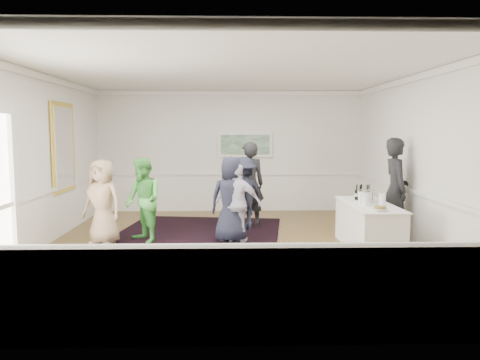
{
  "coord_description": "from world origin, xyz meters",
  "views": [
    {
      "loc": [
        -0.05,
        -8.46,
        2.14
      ],
      "look_at": [
        0.17,
        0.2,
        1.23
      ],
      "focal_mm": 35.0,
      "sensor_mm": 36.0,
      "label": 1
    }
  ],
  "objects_px": {
    "ice_bucket": "(366,196)",
    "nut_bowl": "(380,209)",
    "guest_green": "(143,200)",
    "guest_dark_a": "(244,194)",
    "guest_dark_b": "(249,184)",
    "guest_lilac": "(238,203)",
    "serving_table": "(368,226)",
    "guest_tan": "(102,202)",
    "guest_navy": "(231,199)",
    "bartender": "(396,190)"
  },
  "relations": [
    {
      "from": "ice_bucket",
      "to": "nut_bowl",
      "type": "distance_m",
      "value": 0.92
    },
    {
      "from": "guest_green",
      "to": "guest_dark_a",
      "type": "relative_size",
      "value": 1.04
    },
    {
      "from": "guest_green",
      "to": "guest_dark_b",
      "type": "xyz_separation_m",
      "value": [
        2.09,
        1.5,
        0.13
      ]
    },
    {
      "from": "guest_lilac",
      "to": "ice_bucket",
      "type": "height_order",
      "value": "guest_lilac"
    },
    {
      "from": "serving_table",
      "to": "guest_green",
      "type": "distance_m",
      "value": 4.23
    },
    {
      "from": "guest_lilac",
      "to": "guest_dark_b",
      "type": "distance_m",
      "value": 1.6
    },
    {
      "from": "guest_tan",
      "to": "guest_navy",
      "type": "distance_m",
      "value": 2.43
    },
    {
      "from": "guest_green",
      "to": "guest_navy",
      "type": "bearing_deg",
      "value": 53.81
    },
    {
      "from": "guest_tan",
      "to": "guest_navy",
      "type": "height_order",
      "value": "guest_navy"
    },
    {
      "from": "guest_dark_a",
      "to": "nut_bowl",
      "type": "height_order",
      "value": "guest_dark_a"
    },
    {
      "from": "ice_bucket",
      "to": "nut_bowl",
      "type": "relative_size",
      "value": 1.11
    },
    {
      "from": "nut_bowl",
      "to": "guest_dark_b",
      "type": "bearing_deg",
      "value": 124.89
    },
    {
      "from": "serving_table",
      "to": "bartender",
      "type": "bearing_deg",
      "value": 42.45
    },
    {
      "from": "serving_table",
      "to": "guest_dark_a",
      "type": "bearing_deg",
      "value": 142.47
    },
    {
      "from": "guest_green",
      "to": "serving_table",
      "type": "bearing_deg",
      "value": 45.28
    },
    {
      "from": "guest_lilac",
      "to": "ice_bucket",
      "type": "distance_m",
      "value": 2.39
    },
    {
      "from": "bartender",
      "to": "guest_lilac",
      "type": "relative_size",
      "value": 1.32
    },
    {
      "from": "ice_bucket",
      "to": "guest_navy",
      "type": "bearing_deg",
      "value": 169.0
    },
    {
      "from": "serving_table",
      "to": "guest_lilac",
      "type": "bearing_deg",
      "value": 166.5
    },
    {
      "from": "bartender",
      "to": "guest_dark_a",
      "type": "xyz_separation_m",
      "value": [
        -2.92,
        1.04,
        -0.22
      ]
    },
    {
      "from": "serving_table",
      "to": "guest_dark_a",
      "type": "relative_size",
      "value": 1.3
    },
    {
      "from": "nut_bowl",
      "to": "guest_tan",
      "type": "bearing_deg",
      "value": 165.7
    },
    {
      "from": "guest_lilac",
      "to": "nut_bowl",
      "type": "height_order",
      "value": "guest_lilac"
    },
    {
      "from": "ice_bucket",
      "to": "bartender",
      "type": "bearing_deg",
      "value": 35.05
    },
    {
      "from": "nut_bowl",
      "to": "bartender",
      "type": "bearing_deg",
      "value": 61.74
    },
    {
      "from": "guest_tan",
      "to": "guest_lilac",
      "type": "height_order",
      "value": "guest_tan"
    },
    {
      "from": "bartender",
      "to": "guest_green",
      "type": "xyz_separation_m",
      "value": [
        -4.88,
        -0.02,
        -0.19
      ]
    },
    {
      "from": "guest_dark_a",
      "to": "guest_dark_b",
      "type": "height_order",
      "value": "guest_dark_b"
    },
    {
      "from": "guest_dark_b",
      "to": "guest_navy",
      "type": "distance_m",
      "value": 1.56
    },
    {
      "from": "guest_dark_b",
      "to": "guest_navy",
      "type": "height_order",
      "value": "guest_dark_b"
    },
    {
      "from": "guest_navy",
      "to": "serving_table",
      "type": "bearing_deg",
      "value": 177.59
    },
    {
      "from": "guest_dark_a",
      "to": "ice_bucket",
      "type": "height_order",
      "value": "guest_dark_a"
    },
    {
      "from": "guest_green",
      "to": "ice_bucket",
      "type": "bearing_deg",
      "value": 47.27
    },
    {
      "from": "ice_bucket",
      "to": "guest_dark_b",
      "type": "bearing_deg",
      "value": 136.14
    },
    {
      "from": "guest_tan",
      "to": "ice_bucket",
      "type": "relative_size",
      "value": 6.21
    },
    {
      "from": "guest_lilac",
      "to": "guest_navy",
      "type": "distance_m",
      "value": 0.16
    },
    {
      "from": "serving_table",
      "to": "guest_navy",
      "type": "bearing_deg",
      "value": 165.77
    },
    {
      "from": "ice_bucket",
      "to": "nut_bowl",
      "type": "xyz_separation_m",
      "value": [
        -0.04,
        -0.92,
        -0.08
      ]
    },
    {
      "from": "ice_bucket",
      "to": "guest_green",
      "type": "bearing_deg",
      "value": 173.38
    },
    {
      "from": "guest_tan",
      "to": "guest_lilac",
      "type": "xyz_separation_m",
      "value": [
        2.55,
        0.1,
        -0.05
      ]
    },
    {
      "from": "bartender",
      "to": "ice_bucket",
      "type": "distance_m",
      "value": 0.88
    },
    {
      "from": "guest_tan",
      "to": "guest_dark_a",
      "type": "xyz_separation_m",
      "value": [
        2.69,
        1.22,
        -0.02
      ]
    },
    {
      "from": "guest_tan",
      "to": "guest_green",
      "type": "distance_m",
      "value": 0.75
    },
    {
      "from": "guest_green",
      "to": "nut_bowl",
      "type": "bearing_deg",
      "value": 35.13
    },
    {
      "from": "bartender",
      "to": "guest_navy",
      "type": "bearing_deg",
      "value": 92.79
    },
    {
      "from": "ice_bucket",
      "to": "nut_bowl",
      "type": "bearing_deg",
      "value": -92.7
    },
    {
      "from": "guest_dark_b",
      "to": "ice_bucket",
      "type": "relative_size",
      "value": 7.32
    },
    {
      "from": "guest_tan",
      "to": "guest_green",
      "type": "xyz_separation_m",
      "value": [
        0.73,
        0.16,
        0.01
      ]
    },
    {
      "from": "guest_lilac",
      "to": "guest_dark_a",
      "type": "xyz_separation_m",
      "value": [
        0.15,
        1.13,
        0.03
      ]
    },
    {
      "from": "guest_tan",
      "to": "guest_lilac",
      "type": "distance_m",
      "value": 2.55
    }
  ]
}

